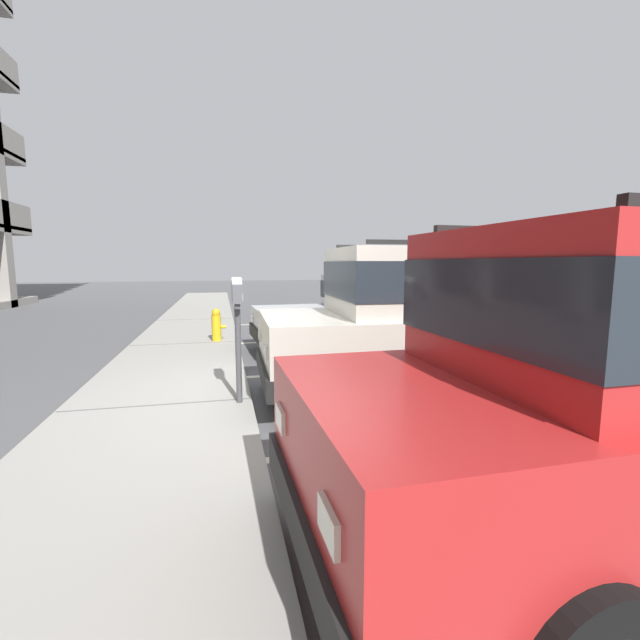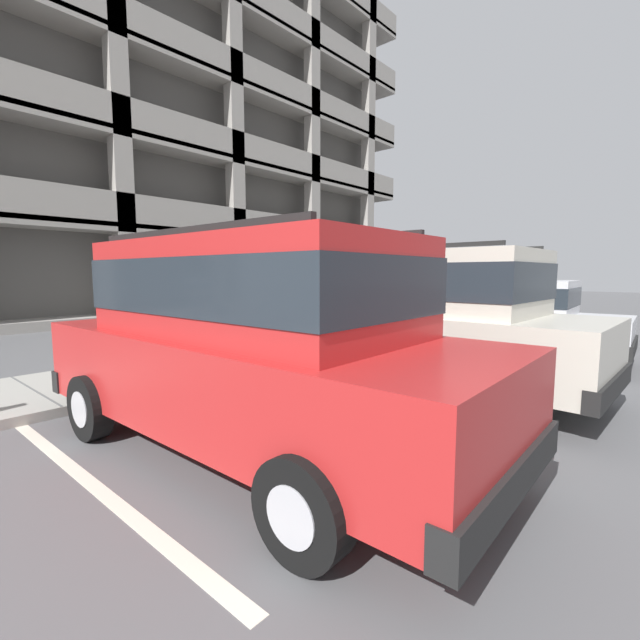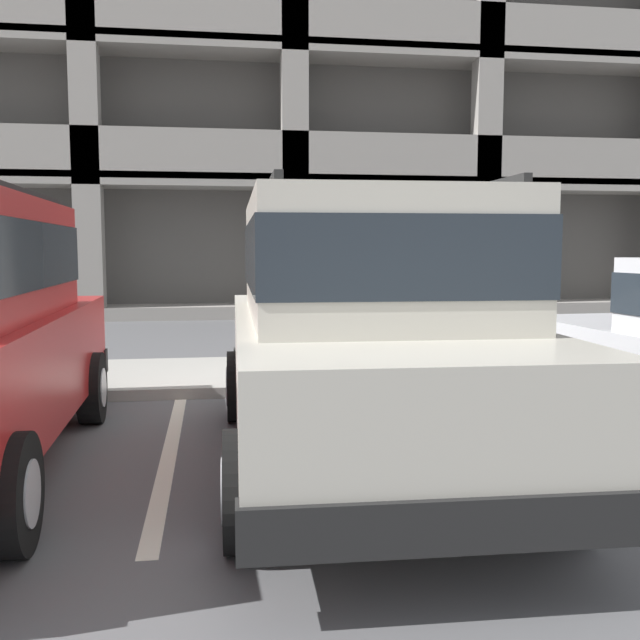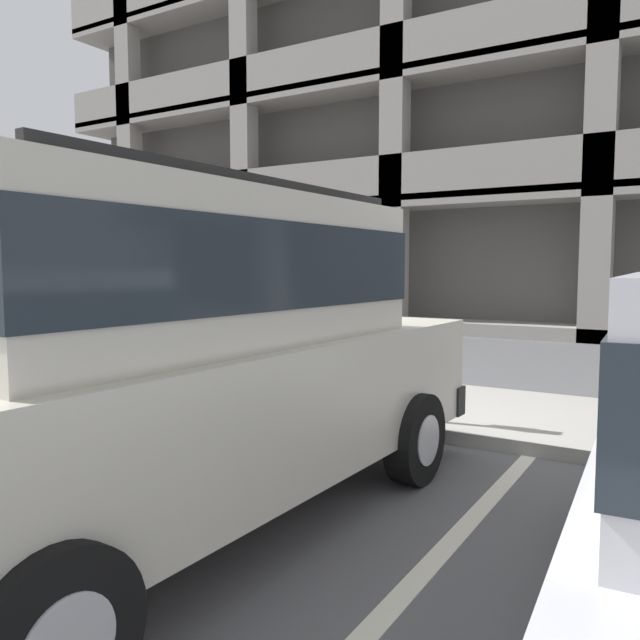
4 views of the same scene
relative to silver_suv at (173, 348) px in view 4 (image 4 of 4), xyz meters
name	(u,v)px [view 4 (image 4 of 4)]	position (x,y,z in m)	size (l,w,h in m)	color
ground_plane	(360,442)	(0.03, 2.33, -1.14)	(80.00, 80.00, 0.10)	#565659
sidewalk	(415,404)	(0.03, 3.63, -1.03)	(40.00, 2.20, 0.12)	#9E9B93
parking_stall_lines	(467,524)	(1.50, 0.93, -1.08)	(11.89, 4.80, 0.01)	silver
silver_suv	(173,348)	(0.00, 0.00, 0.00)	(2.11, 4.83, 2.03)	beige
parking_meter_near	(368,302)	(-0.07, 2.68, 0.14)	(0.35, 0.12, 1.50)	#47474C
parking_meter_far	(9,291)	(-5.96, 2.73, 0.14)	(0.35, 0.12, 1.49)	#47474C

